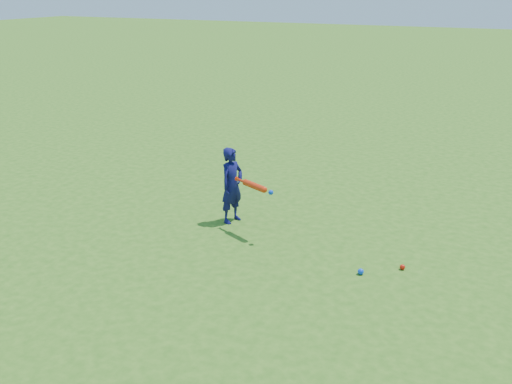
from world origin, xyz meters
TOP-DOWN VIEW (x-y plane):
  - ground at (0.00, 0.00)m, footprint 80.00×80.00m
  - child at (0.61, 0.32)m, footprint 0.33×0.42m
  - ground_ball_red at (3.01, -0.09)m, footprint 0.06×0.06m
  - ground_ball_blue at (2.61, -0.40)m, footprint 0.07×0.07m
  - bat_swing at (1.10, 0.05)m, footprint 0.66×0.34m

SIDE VIEW (x-z plane):
  - ground at x=0.00m, z-range 0.00..0.00m
  - ground_ball_red at x=3.01m, z-range 0.00..0.06m
  - ground_ball_blue at x=2.61m, z-range 0.00..0.07m
  - child at x=0.61m, z-range 0.00..1.03m
  - bat_swing at x=1.10m, z-range 0.62..0.70m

